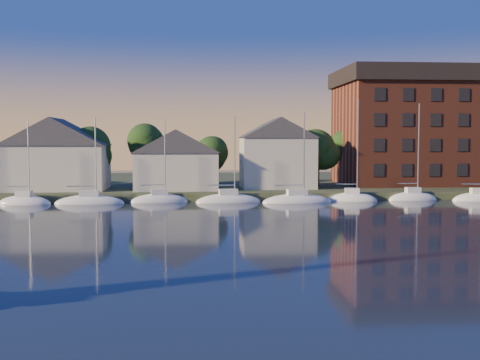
{
  "coord_description": "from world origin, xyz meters",
  "views": [
    {
      "loc": [
        -4.08,
        -24.62,
        7.63
      ],
      "look_at": [
        -0.26,
        22.0,
        4.54
      ],
      "focal_mm": 45.0,
      "sensor_mm": 36.0,
      "label": 1
    }
  ],
  "objects": [
    {
      "name": "shoreline_land",
      "position": [
        0.0,
        75.0,
        0.0
      ],
      "size": [
        160.0,
        50.0,
        2.0
      ],
      "primitive_type": "cube",
      "color": "#334025",
      "rests_on": "ground"
    },
    {
      "name": "condo_block",
      "position": [
        34.0,
        64.95,
        9.79
      ],
      "size": [
        31.0,
        17.0,
        17.4
      ],
      "color": "brown",
      "rests_on": "shoreline_land"
    },
    {
      "name": "ground",
      "position": [
        0.0,
        0.0,
        0.0
      ],
      "size": [
        260.0,
        260.0,
        0.0
      ],
      "primitive_type": "plane",
      "color": "black",
      "rests_on": "ground"
    },
    {
      "name": "clubhouse_centre",
      "position": [
        -6.0,
        57.0,
        5.13
      ],
      "size": [
        11.55,
        8.4,
        8.08
      ],
      "color": "beige",
      "rests_on": "shoreline_land"
    },
    {
      "name": "wooden_dock",
      "position": [
        0.0,
        52.0,
        0.0
      ],
      "size": [
        120.0,
        3.0,
        1.0
      ],
      "primitive_type": "cube",
      "color": "brown",
      "rests_on": "ground"
    },
    {
      "name": "tree_line",
      "position": [
        2.0,
        63.0,
        7.18
      ],
      "size": [
        93.4,
        5.4,
        8.9
      ],
      "color": "#322117",
      "rests_on": "shoreline_land"
    },
    {
      "name": "clubhouse_east",
      "position": [
        8.0,
        59.0,
        6.0
      ],
      "size": [
        10.5,
        8.4,
        9.8
      ],
      "color": "beige",
      "rests_on": "shoreline_land"
    },
    {
      "name": "clubhouse_west",
      "position": [
        -22.0,
        58.0,
        5.93
      ],
      "size": [
        13.65,
        9.45,
        9.64
      ],
      "color": "beige",
      "rests_on": "shoreline_land"
    },
    {
      "name": "moored_fleet",
      "position": [
        0.0,
        49.0,
        0.1
      ],
      "size": [
        87.5,
        2.4,
        12.05
      ],
      "color": "white",
      "rests_on": "ground"
    }
  ]
}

